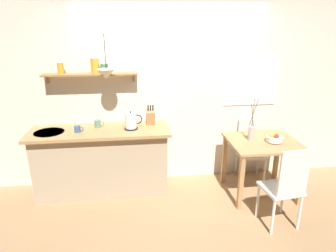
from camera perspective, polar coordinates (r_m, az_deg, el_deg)
name	(u,v)px	position (r m, az deg, el deg)	size (l,w,h in m)	color
ground_plane	(178,198)	(4.20, 1.83, -13.43)	(14.00, 14.00, 0.00)	#A87F56
back_wall	(186,89)	(4.31, 3.40, 6.95)	(6.80, 0.11, 2.70)	silver
kitchen_counter	(102,160)	(4.23, -12.39, -6.38)	(1.83, 0.63, 0.92)	tan
wall_shelf	(91,71)	(4.06, -14.50, 10.10)	(1.21, 0.20, 0.33)	#9E6B3D
dining_table	(263,150)	(4.20, 17.50, -4.35)	(0.91, 0.79, 0.77)	tan
dining_chair_near	(286,185)	(3.62, 21.49, -10.40)	(0.44, 0.43, 1.01)	white
dining_chair_far	(250,147)	(4.62, 15.36, -3.94)	(0.45, 0.47, 0.90)	silver
fruit_bowl	(274,138)	(4.15, 19.55, -2.24)	(0.21, 0.21, 0.13)	silver
twig_vase	(251,132)	(4.10, 15.54, -1.17)	(0.10, 0.08, 0.56)	#B7B2A8
electric_kettle	(131,121)	(3.96, -7.02, 0.95)	(0.27, 0.18, 0.24)	black
knife_block	(151,117)	(4.12, -3.34, 1.77)	(0.11, 0.17, 0.29)	tan
coffee_mug_by_sink	(78,129)	(4.00, -16.78, -0.55)	(0.12, 0.08, 0.09)	#3D5B89
coffee_mug_spare	(98,124)	(4.12, -13.16, 0.45)	(0.13, 0.08, 0.10)	slate
pendant_lamp	(106,74)	(3.80, -11.62, 9.70)	(0.23, 0.23, 0.53)	black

